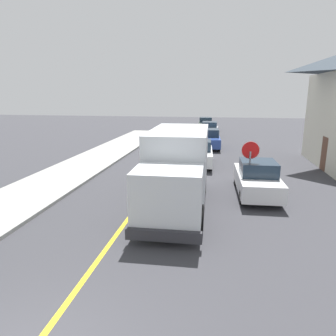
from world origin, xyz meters
name	(u,v)px	position (x,y,z in m)	size (l,w,h in m)	color
centre_line_yellow	(146,194)	(0.00, 10.00, 0.00)	(0.16, 56.00, 0.01)	gold
box_truck	(177,165)	(1.66, 8.75, 1.77)	(2.55, 7.23, 3.20)	silver
parked_car_near	(199,154)	(2.08, 16.51, 0.79)	(1.98, 4.47, 1.67)	silver
parked_car_mid	(209,139)	(2.59, 23.32, 0.79)	(2.01, 4.48, 1.67)	#2D4793
parked_car_far	(209,130)	(2.38, 30.50, 0.79)	(1.89, 4.44, 1.67)	#B7B7BC
parked_car_furthest	(206,124)	(1.66, 37.18, 0.79)	(1.99, 4.48, 1.67)	#4C564C
parked_van_across	(257,179)	(5.20, 10.69, 0.79)	(1.93, 4.45, 1.67)	silver
stop_sign	(250,159)	(4.76, 10.11, 1.86)	(0.80, 0.10, 2.65)	gray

